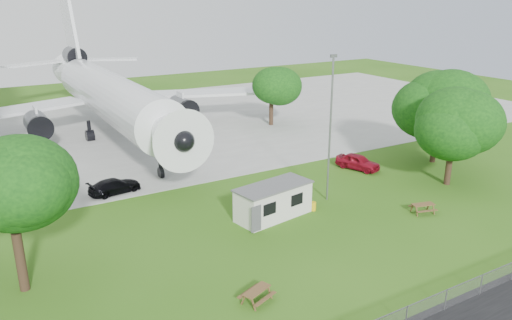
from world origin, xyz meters
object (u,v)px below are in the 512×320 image
picnic_east (422,213)px  picnic_west (257,301)px  site_cabin (273,201)px  airliner (108,93)px

picnic_east → picnic_west: bearing=-152.6°
site_cabin → picnic_east: site_cabin is taller
picnic_east → airliner: bearing=128.2°
site_cabin → picnic_west: size_ratio=3.85×
picnic_west → site_cabin: bearing=31.6°
airliner → picnic_west: size_ratio=26.52×
picnic_east → site_cabin: bearing=168.3°
airliner → site_cabin: airliner is taller
airliner → site_cabin: 30.84m
picnic_west → picnic_east: bearing=-9.3°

